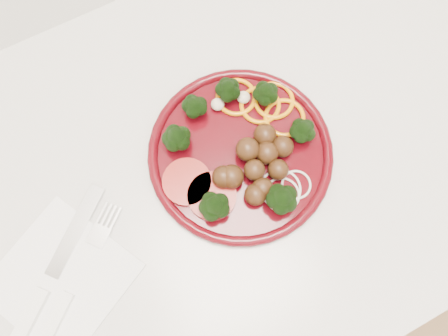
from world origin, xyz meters
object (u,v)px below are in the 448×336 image
napkin (61,278)px  knife (41,295)px  plate (242,151)px  fork (62,308)px

napkin → knife: size_ratio=0.78×
knife → napkin: bearing=-22.7°
plate → knife: bearing=-171.4°
plate → napkin: (-0.28, -0.04, -0.01)m
plate → knife: 0.31m
knife → fork: bearing=-97.0°
napkin → fork: size_ratio=0.87×
plate → fork: (-0.29, -0.07, -0.01)m
napkin → fork: 0.04m
napkin → fork: bearing=-107.4°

